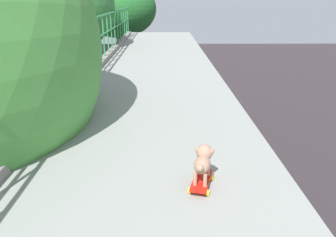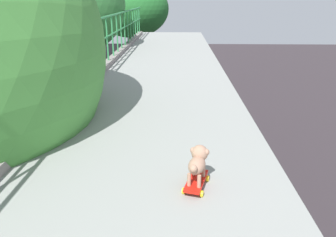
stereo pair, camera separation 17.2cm
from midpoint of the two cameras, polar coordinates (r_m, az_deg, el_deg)
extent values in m
cylinder|color=#318A4B|center=(4.24, -26.14, 3.81)|extent=(0.04, 0.04, 1.13)
cylinder|color=#318A4B|center=(4.90, -22.63, 6.33)|extent=(0.04, 0.04, 1.13)
cylinder|color=#318A4B|center=(5.58, -19.94, 8.24)|extent=(0.04, 0.04, 1.13)
cylinder|color=#318A4B|center=(6.27, -17.81, 9.72)|extent=(0.04, 0.04, 1.13)
cylinder|color=#318A4B|center=(6.97, -16.10, 10.89)|extent=(0.04, 0.04, 1.13)
cylinder|color=#318A4B|center=(7.68, -14.69, 11.84)|extent=(0.04, 0.04, 1.13)
cylinder|color=#318A4B|center=(8.39, -13.51, 12.63)|extent=(0.04, 0.04, 1.13)
cylinder|color=#318A4B|center=(9.11, -12.52, 13.29)|extent=(0.04, 0.04, 1.13)
cylinder|color=#318A4B|center=(9.83, -11.66, 13.84)|extent=(0.04, 0.04, 1.13)
cylinder|color=#318A4B|center=(10.55, -10.92, 14.32)|extent=(0.04, 0.04, 1.13)
cylinder|color=#318A4B|center=(11.28, -10.27, 14.74)|extent=(0.04, 0.04, 1.13)
cylinder|color=#318A4B|center=(12.01, -9.70, 15.10)|extent=(0.04, 0.04, 1.13)
cylinder|color=#318A4B|center=(12.74, -9.19, 15.42)|extent=(0.04, 0.04, 1.13)
cylinder|color=#318A4B|center=(13.47, -8.73, 15.71)|extent=(0.04, 0.04, 1.13)
cylinder|color=#318A4B|center=(14.20, -8.33, 15.96)|extent=(0.04, 0.04, 1.13)
cylinder|color=#318A4B|center=(14.93, -7.96, 16.19)|extent=(0.04, 0.04, 1.13)
cylinder|color=#318A4B|center=(15.66, -7.62, 16.40)|extent=(0.04, 0.04, 1.13)
cylinder|color=#318A4B|center=(16.40, -7.31, 16.59)|extent=(0.04, 0.04, 1.13)
cube|color=beige|center=(22.77, -26.90, 1.72)|extent=(2.43, 11.74, 2.73)
cube|color=black|center=(22.64, -27.09, 2.86)|extent=(2.45, 10.80, 0.70)
cylinder|color=black|center=(26.25, -20.49, 2.25)|extent=(0.28, 0.96, 0.96)
cylinder|color=black|center=(27.13, -25.12, 2.16)|extent=(0.28, 0.96, 0.96)
cylinder|color=black|center=(19.96, -27.22, -4.41)|extent=(0.28, 0.96, 0.96)
cylinder|color=#4D3120|center=(13.48, -16.30, -0.77)|extent=(0.54, 0.54, 6.82)
ellipsoid|color=#2F6C33|center=(12.64, -18.37, 18.25)|extent=(3.66, 3.66, 3.41)
cylinder|color=brown|center=(25.04, -8.32, 8.27)|extent=(0.46, 0.46, 5.81)
ellipsoid|color=#216228|center=(24.51, -8.87, 18.31)|extent=(5.35, 5.35, 3.95)
cube|color=red|center=(3.26, 4.30, -10.63)|extent=(0.27, 0.47, 0.02)
cylinder|color=yellow|center=(3.39, 6.22, -10.19)|extent=(0.04, 0.06, 0.06)
cylinder|color=yellow|center=(3.41, 3.26, -9.85)|extent=(0.04, 0.06, 0.06)
cylinder|color=yellow|center=(3.15, 5.39, -12.78)|extent=(0.04, 0.06, 0.06)
cylinder|color=yellow|center=(3.17, 2.20, -12.38)|extent=(0.04, 0.06, 0.06)
cylinder|color=#A77D65|center=(3.28, 5.52, -8.87)|extent=(0.04, 0.04, 0.13)
cylinder|color=#A77D65|center=(3.30, 3.89, -8.69)|extent=(0.04, 0.04, 0.13)
cylinder|color=#A77D65|center=(3.11, 4.88, -10.71)|extent=(0.04, 0.04, 0.13)
cylinder|color=#A77D65|center=(3.12, 3.14, -10.50)|extent=(0.04, 0.04, 0.13)
ellipsoid|color=#A77D65|center=(3.15, 4.42, -8.00)|extent=(0.23, 0.31, 0.14)
sphere|color=#A77D65|center=(3.22, 4.84, -5.92)|extent=(0.16, 0.16, 0.16)
ellipsoid|color=#AD796F|center=(3.29, 5.06, -5.56)|extent=(0.07, 0.09, 0.05)
sphere|color=#A77D65|center=(3.20, 5.92, -5.71)|extent=(0.07, 0.07, 0.07)
sphere|color=#A77D65|center=(3.22, 3.78, -5.48)|extent=(0.07, 0.07, 0.07)
sphere|color=#A77D65|center=(3.00, 3.92, -8.56)|extent=(0.07, 0.07, 0.07)
camera|label=1|loc=(0.09, -91.16, -0.43)|focal=35.04mm
camera|label=2|loc=(0.09, 88.84, 0.43)|focal=35.04mm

